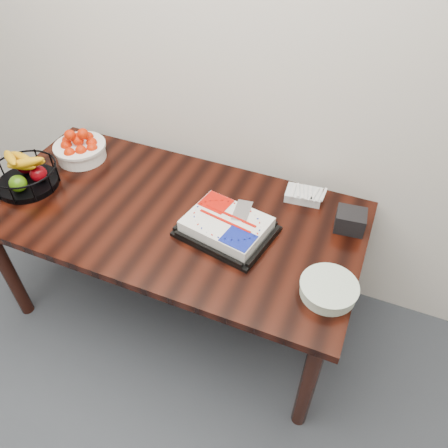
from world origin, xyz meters
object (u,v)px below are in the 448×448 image
at_px(cake_tray, 227,227).
at_px(fruit_basket, 25,174).
at_px(tangerine_bowl, 80,146).
at_px(plate_stack, 329,289).
at_px(napkin_box, 350,221).
at_px(table, 172,225).

bearing_deg(cake_tray, fruit_basket, -176.00).
bearing_deg(tangerine_bowl, cake_tray, -13.76).
xyz_separation_m(cake_tray, fruit_basket, (-1.05, -0.07, 0.03)).
xyz_separation_m(cake_tray, plate_stack, (0.50, -0.16, -0.01)).
bearing_deg(tangerine_bowl, napkin_box, 0.35).
bearing_deg(plate_stack, fruit_basket, 176.70).
distance_m(plate_stack, napkin_box, 0.41).
xyz_separation_m(table, napkin_box, (0.80, 0.22, 0.13)).
bearing_deg(fruit_basket, cake_tray, 4.00).
height_order(cake_tray, tangerine_bowl, tangerine_bowl).
distance_m(tangerine_bowl, fruit_basket, 0.32).
distance_m(table, cake_tray, 0.32).
xyz_separation_m(cake_tray, tangerine_bowl, (-0.95, 0.23, 0.04)).
xyz_separation_m(tangerine_bowl, napkin_box, (1.45, 0.01, -0.03)).
xyz_separation_m(plate_stack, napkin_box, (0.00, 0.40, 0.02)).
bearing_deg(table, cake_tray, -4.82).
distance_m(cake_tray, plate_stack, 0.52).
distance_m(cake_tray, tangerine_bowl, 0.98).
xyz_separation_m(fruit_basket, plate_stack, (1.55, -0.09, -0.04)).
xyz_separation_m(cake_tray, napkin_box, (0.50, 0.24, 0.01)).
bearing_deg(plate_stack, tangerine_bowl, 164.70).
height_order(tangerine_bowl, fruit_basket, tangerine_bowl).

